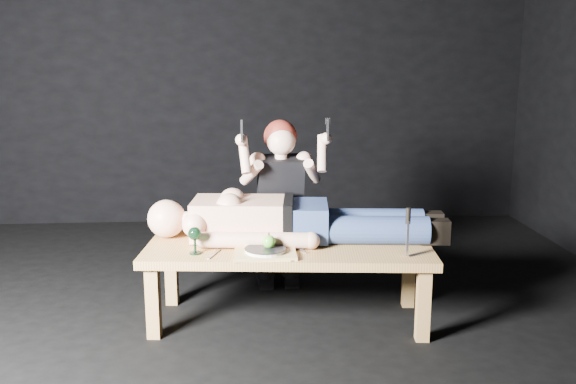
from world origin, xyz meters
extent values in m
plane|color=black|center=(0.00, 0.00, 0.00)|extent=(5.00, 5.00, 0.00)
plane|color=black|center=(0.00, 2.50, 1.50)|extent=(5.00, 0.00, 5.00)
cube|color=#B48741|center=(0.21, 0.16, 0.23)|extent=(1.66, 0.75, 0.45)
cube|color=tan|center=(0.08, -0.01, 0.46)|extent=(0.33, 0.24, 0.02)
cylinder|color=white|center=(0.08, -0.01, 0.48)|extent=(0.22, 0.22, 0.02)
sphere|color=#53AB2F|center=(0.10, 0.00, 0.52)|extent=(0.07, 0.07, 0.07)
cube|color=#B2B2B7|center=(-0.20, 0.02, 0.45)|extent=(0.07, 0.17, 0.01)
cube|color=#B2B2B7|center=(0.20, -0.05, 0.45)|extent=(0.03, 0.17, 0.01)
cube|color=#B2B2B7|center=(0.26, 0.08, 0.45)|extent=(0.09, 0.16, 0.01)
camera|label=1|loc=(-0.02, -3.28, 1.49)|focal=39.72mm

